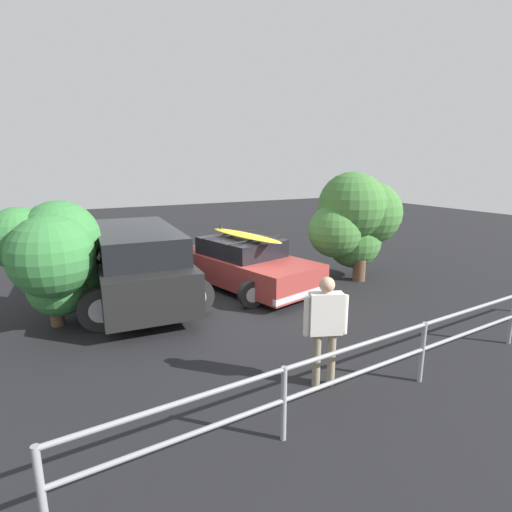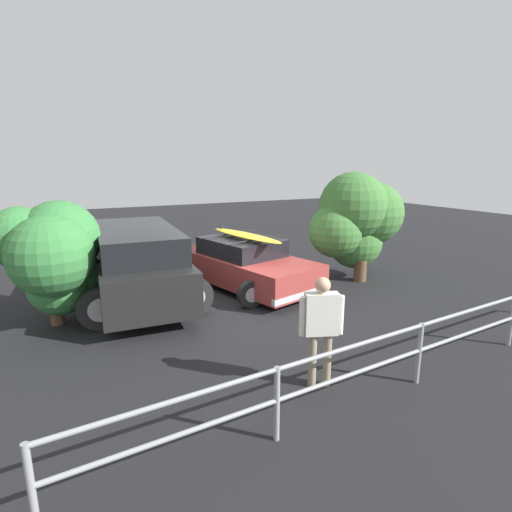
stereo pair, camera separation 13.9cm
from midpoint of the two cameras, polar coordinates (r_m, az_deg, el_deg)
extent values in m
cube|color=black|center=(9.73, -2.92, -6.01)|extent=(44.00, 44.00, 0.02)
cube|color=#9E3833|center=(10.43, -1.11, -1.73)|extent=(2.71, 4.40, 0.66)
cube|color=black|center=(10.43, -1.70, 1.36)|extent=(1.99, 2.28, 0.44)
cube|color=silver|center=(9.11, 7.05, -5.45)|extent=(1.77, 0.54, 0.14)
cube|color=silver|center=(12.04, -7.24, -0.84)|extent=(1.77, 0.54, 0.14)
cylinder|color=black|center=(10.21, 7.38, -3.28)|extent=(0.62, 0.18, 0.62)
cylinder|color=#B7B7BC|center=(10.21, 7.38, -3.28)|extent=(0.34, 0.19, 0.34)
cylinder|color=black|center=(9.00, -0.32, -5.45)|extent=(0.62, 0.18, 0.62)
cylinder|color=#B7B7BC|center=(9.00, -0.32, -5.45)|extent=(0.34, 0.19, 0.34)
cylinder|color=black|center=(11.98, -1.69, -0.71)|extent=(0.62, 0.18, 0.62)
cylinder|color=#B7B7BC|center=(11.98, -1.69, -0.71)|extent=(0.34, 0.19, 0.34)
cylinder|color=black|center=(10.96, -9.00, -2.19)|extent=(0.62, 0.18, 0.62)
cylinder|color=#B7B7BC|center=(10.96, -9.00, -2.19)|extent=(0.34, 0.19, 0.34)
cylinder|color=black|center=(9.97, 0.26, 2.33)|extent=(1.81, 0.48, 0.03)
cylinder|color=black|center=(10.79, -3.53, 3.14)|extent=(1.81, 0.48, 0.03)
ellipsoid|color=yellow|center=(10.26, -1.14, 2.98)|extent=(1.02, 2.81, 0.09)
cone|color=black|center=(11.14, -4.57, 4.35)|extent=(0.10, 0.10, 0.14)
cube|color=black|center=(9.65, -16.01, -2.11)|extent=(2.12, 4.74, 0.89)
cube|color=black|center=(9.49, -16.29, 2.19)|extent=(1.90, 3.72, 0.58)
cylinder|color=black|center=(11.97, -17.52, 1.19)|extent=(0.78, 0.23, 0.77)
cylinder|color=black|center=(8.58, -8.53, -5.72)|extent=(0.85, 0.22, 0.85)
cylinder|color=#B7B7BC|center=(8.58, -8.53, -5.72)|extent=(0.47, 0.23, 0.47)
cylinder|color=black|center=(8.35, -20.97, -7.01)|extent=(0.85, 0.22, 0.85)
cylinder|color=#B7B7BC|center=(8.35, -20.97, -7.01)|extent=(0.47, 0.23, 0.47)
cylinder|color=black|center=(11.19, -12.14, -1.39)|extent=(0.85, 0.22, 0.85)
cylinder|color=#B7B7BC|center=(11.19, -12.14, -1.39)|extent=(0.47, 0.23, 0.47)
cylinder|color=black|center=(11.01, -21.61, -2.27)|extent=(0.85, 0.22, 0.85)
cylinder|color=#B7B7BC|center=(11.01, -21.61, -2.27)|extent=(0.47, 0.23, 0.47)
cylinder|color=gray|center=(6.06, 10.80, -14.35)|extent=(0.12, 0.12, 0.81)
cylinder|color=gray|center=(6.01, 8.73, -14.53)|extent=(0.12, 0.12, 0.81)
cube|color=silver|center=(5.74, 10.05, -8.15)|extent=(0.51, 0.34, 0.61)
sphere|color=#D6A884|center=(5.60, 10.22, -4.10)|extent=(0.22, 0.22, 0.22)
cylinder|color=silver|center=(5.83, 12.70, -8.20)|extent=(0.08, 0.08, 0.57)
cylinder|color=silver|center=(5.68, 7.30, -8.55)|extent=(0.08, 0.08, 0.57)
cylinder|color=gray|center=(8.49, 33.11, -7.71)|extent=(0.07, 0.07, 0.94)
cylinder|color=gray|center=(6.48, 22.84, -12.71)|extent=(0.07, 0.07, 0.94)
cylinder|color=gray|center=(4.92, 3.85, -20.37)|extent=(0.07, 0.07, 0.94)
cylinder|color=gray|center=(4.33, -28.50, -27.47)|extent=(0.07, 0.07, 0.94)
cylinder|color=gray|center=(6.30, 23.20, -9.08)|extent=(9.92, 0.67, 0.06)
cylinder|color=gray|center=(6.46, 22.87, -12.33)|extent=(9.92, 0.67, 0.06)
cylinder|color=brown|center=(11.36, 14.99, -2.00)|extent=(0.34, 0.34, 0.59)
sphere|color=#427A38|center=(11.10, 14.35, 7.07)|extent=(1.33, 1.33, 1.33)
sphere|color=#427A38|center=(11.27, 14.06, 6.88)|extent=(1.87, 1.87, 1.87)
sphere|color=#427A38|center=(10.96, 11.66, 3.52)|extent=(1.44, 1.44, 1.44)
sphere|color=#427A38|center=(11.33, 13.50, 5.04)|extent=(1.25, 1.25, 1.25)
sphere|color=#427A38|center=(11.72, 16.48, 5.89)|extent=(1.77, 1.77, 1.77)
sphere|color=#427A38|center=(11.64, 14.27, 2.05)|extent=(1.52, 1.52, 1.52)
cylinder|color=brown|center=(9.01, -26.15, -7.22)|extent=(0.27, 0.27, 0.50)
sphere|color=#387F3D|center=(8.27, -26.82, 0.05)|extent=(1.55, 1.55, 1.55)
sphere|color=#387F3D|center=(8.82, -25.73, 2.26)|extent=(1.52, 1.52, 1.52)
sphere|color=#387F3D|center=(8.97, -23.77, -2.79)|extent=(1.10, 1.10, 1.10)
sphere|color=#387F3D|center=(8.92, -30.18, 2.22)|extent=(1.23, 1.23, 1.23)
sphere|color=#387F3D|center=(8.81, -26.62, -1.63)|extent=(1.02, 1.02, 1.02)
sphere|color=#387F3D|center=(8.71, -27.02, 0.84)|extent=(1.13, 1.13, 1.13)
sphere|color=#387F3D|center=(8.84, -25.82, -3.62)|extent=(1.25, 1.25, 1.25)
camera|label=1|loc=(0.07, -89.59, 0.10)|focal=28.00mm
camera|label=2|loc=(0.07, 90.41, -0.10)|focal=28.00mm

